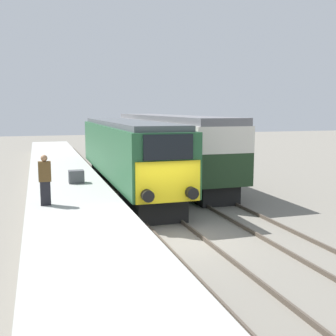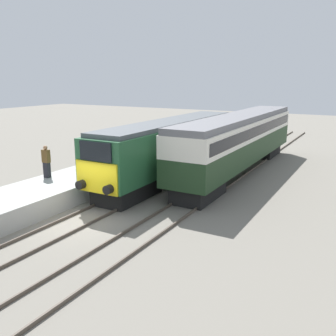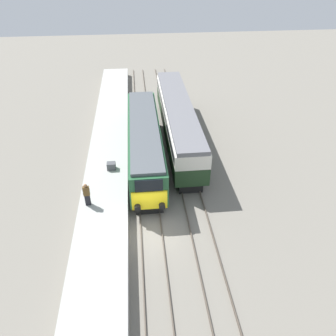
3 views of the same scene
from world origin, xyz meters
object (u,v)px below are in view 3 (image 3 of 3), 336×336
(passenger_carriage, at_px, (178,118))
(person_on_platform, at_px, (87,194))
(luggage_crate, at_px, (111,166))
(locomotive, at_px, (145,141))

(passenger_carriage, height_order, person_on_platform, passenger_carriage)
(passenger_carriage, xyz_separation_m, luggage_crate, (-6.28, -5.94, -1.15))
(passenger_carriage, relative_size, luggage_crate, 25.56)
(passenger_carriage, height_order, luggage_crate, passenger_carriage)
(locomotive, distance_m, person_on_platform, 7.94)
(locomotive, height_order, person_on_platform, locomotive)
(locomotive, distance_m, luggage_crate, 3.78)
(passenger_carriage, bearing_deg, locomotive, -133.08)
(locomotive, distance_m, passenger_carriage, 4.99)
(luggage_crate, bearing_deg, person_on_platform, -108.73)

